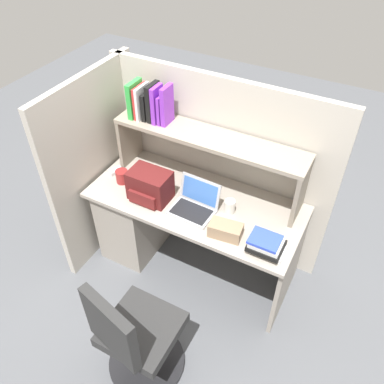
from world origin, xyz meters
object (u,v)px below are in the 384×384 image
(laptop, at_px, (195,204))
(tissue_box, at_px, (225,230))
(snack_canister, at_px, (122,176))
(backpack, at_px, (150,186))
(office_chair, at_px, (136,340))
(paper_cup, at_px, (230,206))
(computer_mouse, at_px, (116,171))

(laptop, relative_size, tissue_box, 1.46)
(snack_canister, bearing_deg, backpack, -10.30)
(snack_canister, relative_size, office_chair, 0.11)
(tissue_box, bearing_deg, office_chair, -113.69)
(laptop, xyz_separation_m, backpack, (-0.35, -0.05, 0.06))
(laptop, xyz_separation_m, paper_cup, (0.23, 0.09, 0.00))
(computer_mouse, height_order, tissue_box, tissue_box)
(laptop, height_order, paper_cup, laptop)
(laptop, height_order, office_chair, laptop)
(laptop, distance_m, backpack, 0.36)
(laptop, bearing_deg, office_chair, -86.06)
(tissue_box, bearing_deg, computer_mouse, 162.35)
(computer_mouse, relative_size, snack_canister, 0.99)
(backpack, relative_size, tissue_box, 1.36)
(backpack, distance_m, paper_cup, 0.60)
(computer_mouse, height_order, snack_canister, snack_canister)
(laptop, relative_size, office_chair, 0.34)
(backpack, distance_m, snack_canister, 0.30)
(computer_mouse, bearing_deg, laptop, 17.38)
(laptop, xyz_separation_m, tissue_box, (0.30, -0.13, -0.00))
(laptop, distance_m, tissue_box, 0.32)
(backpack, height_order, computer_mouse, backpack)
(backpack, relative_size, snack_canister, 2.87)
(snack_canister, xyz_separation_m, office_chair, (0.70, -0.91, -0.39))
(computer_mouse, relative_size, paper_cup, 0.97)
(paper_cup, distance_m, tissue_box, 0.23)
(computer_mouse, distance_m, snack_canister, 0.14)
(office_chair, bearing_deg, computer_mouse, -35.81)
(laptop, height_order, computer_mouse, laptop)
(tissue_box, bearing_deg, snack_canister, 165.05)
(snack_canister, bearing_deg, paper_cup, 5.48)
(backpack, height_order, tissue_box, backpack)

